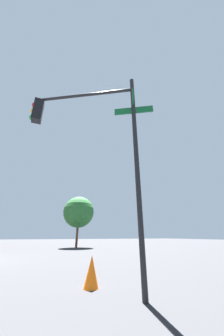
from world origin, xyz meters
The scene contains 3 objects.
traffic_signal_near centered at (-6.46, -5.34, 4.08)m, with size 2.07×3.37×5.70m.
street_tree centered at (8.81, -7.94, 3.64)m, with size 3.39×3.39×5.34m.
traffic_cone centered at (-5.90, -5.83, 0.35)m, with size 0.36×0.36×0.70m, color orange.
Camera 1 is at (-10.42, -4.64, 1.15)m, focal length 17.64 mm.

